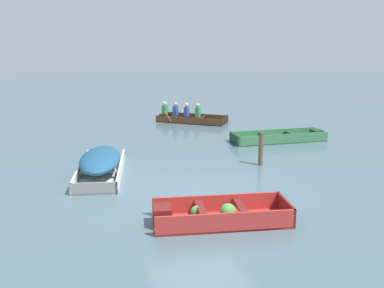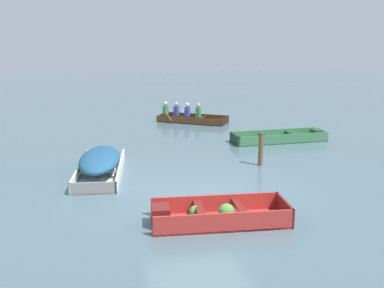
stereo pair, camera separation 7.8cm
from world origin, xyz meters
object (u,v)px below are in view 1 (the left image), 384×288
at_px(dinghy_red_foreground, 215,215).
at_px(rowboat_dark_varnish_with_crew, 187,117).
at_px(skiff_green_mid_moored, 282,138).
at_px(mooring_post, 261,149).
at_px(skiff_white_near_moored, 101,162).

height_order(dinghy_red_foreground, rowboat_dark_varnish_with_crew, rowboat_dark_varnish_with_crew).
distance_m(skiff_green_mid_moored, rowboat_dark_varnish_with_crew, 5.25).
xyz_separation_m(dinghy_red_foreground, mooring_post, (2.67, 3.51, 0.35)).
height_order(dinghy_red_foreground, skiff_white_near_moored, skiff_white_near_moored).
bearing_deg(dinghy_red_foreground, skiff_green_mid_moored, 52.14).
xyz_separation_m(skiff_white_near_moored, rowboat_dark_varnish_with_crew, (4.43, 6.93, -0.16)).
bearing_deg(skiff_white_near_moored, mooring_post, -5.16).
relative_size(skiff_white_near_moored, skiff_green_mid_moored, 0.97).
height_order(skiff_green_mid_moored, mooring_post, mooring_post).
xyz_separation_m(skiff_white_near_moored, mooring_post, (4.64, -0.42, 0.13)).
relative_size(skiff_green_mid_moored, mooring_post, 3.51).
bearing_deg(dinghy_red_foreground, mooring_post, 52.75).
bearing_deg(skiff_green_mid_moored, dinghy_red_foreground, -127.86).
relative_size(skiff_white_near_moored, rowboat_dark_varnish_with_crew, 1.07).
distance_m(skiff_white_near_moored, mooring_post, 4.66).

